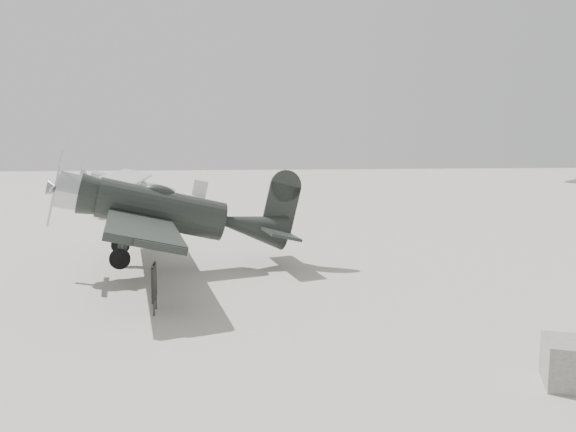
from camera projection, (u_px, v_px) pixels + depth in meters
name	position (u px, v px, depth m)	size (l,w,h in m)	color
ground	(328.00, 275.00, 18.33)	(160.00, 160.00, 0.00)	gray
lowwing_monoplane	(173.00, 213.00, 18.80)	(8.22, 11.48, 3.69)	black
highwing_monoplane	(138.00, 185.00, 33.54)	(7.43, 10.38, 2.97)	#A3A5A8
sign_board	(154.00, 283.00, 14.10)	(0.07, 0.87, 1.26)	#333333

